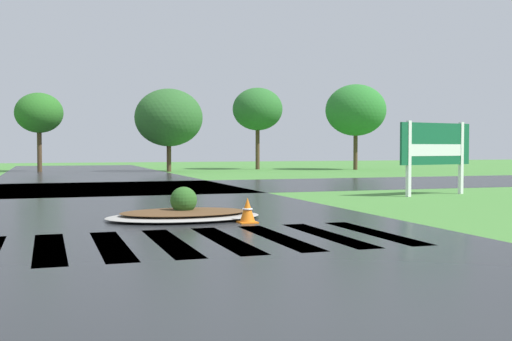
{
  "coord_description": "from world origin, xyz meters",
  "views": [
    {
      "loc": [
        -2.28,
        -4.22,
        1.49
      ],
      "look_at": [
        3.28,
        12.4,
        0.85
      ],
      "focal_mm": 44.11,
      "sensor_mm": 36.0,
      "label": 1
    }
  ],
  "objects": [
    {
      "name": "traffic_cone",
      "position": [
        1.49,
        7.57,
        0.24
      ],
      "size": [
        0.36,
        0.36,
        0.51
      ],
      "color": "orange",
      "rests_on": "ground"
    },
    {
      "name": "asphalt_cross_road",
      "position": [
        0.0,
        19.37,
        0.0
      ],
      "size": [
        90.0,
        8.29,
        0.01
      ],
      "primitive_type": "cube",
      "color": "#232628",
      "rests_on": "ground"
    },
    {
      "name": "median_island",
      "position": [
        0.43,
        8.62,
        0.13
      ],
      "size": [
        3.23,
        2.03,
        0.68
      ],
      "color": "#9E9B93",
      "rests_on": "ground"
    },
    {
      "name": "asphalt_roadway",
      "position": [
        0.0,
        10.0,
        0.0
      ],
      "size": [
        9.21,
        80.0,
        0.01
      ],
      "primitive_type": "cube",
      "color": "#232628",
      "rests_on": "ground"
    },
    {
      "name": "crosswalk_stripes",
      "position": [
        0.0,
        5.51,
        0.0
      ],
      "size": [
        6.75,
        3.16,
        0.01
      ],
      "color": "white",
      "rests_on": "ground"
    },
    {
      "name": "background_treeline",
      "position": [
        0.61,
        35.25,
        3.73
      ],
      "size": [
        35.67,
        6.62,
        5.91
      ],
      "color": "#4C3823",
      "rests_on": "ground"
    },
    {
      "name": "estate_billboard",
      "position": [
        9.28,
        12.63,
        1.51
      ],
      "size": [
        2.9,
        0.71,
        2.31
      ],
      "rotation": [
        0.0,
        0.0,
        3.36
      ],
      "color": "white",
      "rests_on": "ground"
    }
  ]
}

